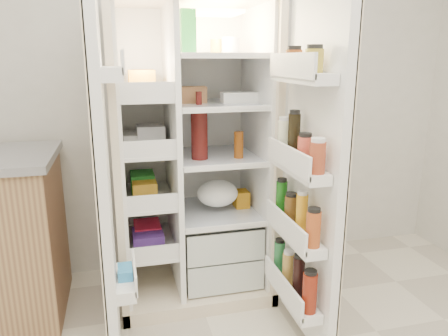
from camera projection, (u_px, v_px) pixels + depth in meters
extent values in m
cube|color=silver|center=(181.00, 76.00, 2.84)|extent=(4.00, 0.02, 2.70)
cube|color=beige|center=(183.00, 144.00, 2.88)|extent=(0.92, 0.04, 1.80)
cube|color=beige|center=(116.00, 158.00, 2.47)|extent=(0.04, 0.70, 1.80)
cube|color=beige|center=(260.00, 151.00, 2.68)|extent=(0.04, 0.70, 1.80)
cube|color=beige|center=(188.00, 0.00, 2.35)|extent=(0.92, 0.70, 0.04)
cube|color=beige|center=(193.00, 282.00, 2.79)|extent=(0.92, 0.70, 0.08)
cube|color=white|center=(183.00, 142.00, 2.85)|extent=(0.84, 0.02, 1.68)
cube|color=white|center=(121.00, 155.00, 2.47)|extent=(0.02, 0.62, 1.68)
cube|color=white|center=(255.00, 148.00, 2.67)|extent=(0.02, 0.62, 1.68)
cube|color=white|center=(173.00, 152.00, 2.54)|extent=(0.03, 0.62, 1.68)
cube|color=silver|center=(217.00, 260.00, 2.77)|extent=(0.47, 0.52, 0.19)
cube|color=silver|center=(217.00, 232.00, 2.72)|extent=(0.47, 0.52, 0.19)
cube|color=#FFD18C|center=(213.00, 13.00, 2.45)|extent=(0.30, 0.30, 0.02)
cube|color=white|center=(151.00, 242.00, 2.65)|extent=(0.28, 0.58, 0.02)
cube|color=white|center=(149.00, 197.00, 2.57)|extent=(0.28, 0.58, 0.02)
cube|color=white|center=(146.00, 148.00, 2.50)|extent=(0.28, 0.58, 0.02)
cube|color=white|center=(144.00, 97.00, 2.42)|extent=(0.28, 0.58, 0.02)
cube|color=white|center=(216.00, 211.00, 2.71)|extent=(0.49, 0.58, 0.01)
cube|color=white|center=(216.00, 156.00, 2.62)|extent=(0.49, 0.58, 0.01)
cube|color=white|center=(215.00, 104.00, 2.54)|extent=(0.49, 0.58, 0.02)
cube|color=white|center=(215.00, 56.00, 2.47)|extent=(0.49, 0.58, 0.02)
cube|color=#ED2147|center=(150.00, 233.00, 2.63)|extent=(0.16, 0.20, 0.10)
cube|color=green|center=(148.00, 186.00, 2.56)|extent=(0.14, 0.18, 0.12)
cube|color=white|center=(146.00, 141.00, 2.49)|extent=(0.20, 0.22, 0.07)
cube|color=gold|center=(143.00, 83.00, 2.40)|extent=(0.15, 0.16, 0.14)
cube|color=#582F8F|center=(150.00, 234.00, 2.64)|extent=(0.18, 0.20, 0.09)
cube|color=gold|center=(148.00, 187.00, 2.56)|extent=(0.14, 0.18, 0.10)
cube|color=silver|center=(146.00, 137.00, 2.48)|extent=(0.16, 0.16, 0.12)
sphere|color=#FF9B14|center=(201.00, 277.00, 2.68)|extent=(0.07, 0.07, 0.07)
sphere|color=#FF9B14|center=(213.00, 272.00, 2.74)|extent=(0.07, 0.07, 0.07)
sphere|color=#FF9B14|center=(230.00, 273.00, 2.73)|extent=(0.07, 0.07, 0.07)
sphere|color=#FF9B14|center=(204.00, 266.00, 2.83)|extent=(0.07, 0.07, 0.07)
sphere|color=#FF9B14|center=(219.00, 265.00, 2.83)|extent=(0.07, 0.07, 0.07)
sphere|color=#FF9B14|center=(235.00, 266.00, 2.82)|extent=(0.07, 0.07, 0.07)
sphere|color=#FF9B14|center=(194.00, 271.00, 2.75)|extent=(0.07, 0.07, 0.07)
ellipsoid|color=#477326|center=(216.00, 228.00, 2.74)|extent=(0.26, 0.24, 0.11)
cylinder|color=#4C1210|center=(199.00, 133.00, 2.48)|extent=(0.10, 0.10, 0.31)
cylinder|color=brown|center=(239.00, 145.00, 2.52)|extent=(0.06, 0.06, 0.16)
cube|color=green|center=(188.00, 32.00, 2.28)|extent=(0.08, 0.08, 0.23)
cylinder|color=silver|center=(231.00, 46.00, 2.49)|extent=(0.11, 0.11, 0.10)
cylinder|color=#AE8B28|center=(216.00, 47.00, 2.52)|extent=(0.07, 0.07, 0.09)
cube|color=white|center=(242.00, 97.00, 2.54)|extent=(0.25, 0.10, 0.06)
cube|color=#A36D41|center=(193.00, 95.00, 2.51)|extent=(0.16, 0.09, 0.10)
ellipsoid|color=white|center=(217.00, 199.00, 2.67)|extent=(0.26, 0.23, 0.16)
cube|color=orange|center=(241.00, 199.00, 2.75)|extent=(0.09, 0.11, 0.11)
cube|color=white|center=(104.00, 186.00, 1.94)|extent=(0.05, 0.40, 1.72)
cube|color=beige|center=(98.00, 186.00, 1.93)|extent=(0.01, 0.40, 1.72)
cube|color=white|center=(126.00, 282.00, 2.08)|extent=(0.09, 0.32, 0.06)
cube|color=white|center=(112.00, 74.00, 1.83)|extent=(0.09, 0.32, 0.06)
cube|color=#338CCC|center=(125.00, 277.00, 2.07)|extent=(0.07, 0.12, 0.10)
cube|color=white|center=(313.00, 176.00, 2.09)|extent=(0.05, 0.58, 1.72)
cube|color=beige|center=(318.00, 176.00, 2.10)|extent=(0.01, 0.58, 1.72)
cube|color=white|center=(292.00, 294.00, 2.23)|extent=(0.11, 0.50, 0.05)
cube|color=white|center=(295.00, 234.00, 2.15)|extent=(0.11, 0.50, 0.05)
cube|color=white|center=(298.00, 168.00, 2.06)|extent=(0.11, 0.50, 0.05)
cube|color=white|center=(302.00, 77.00, 1.95)|extent=(0.11, 0.50, 0.05)
cylinder|color=maroon|center=(310.00, 293.00, 2.01)|extent=(0.07, 0.07, 0.20)
cylinder|color=black|center=(298.00, 278.00, 2.13)|extent=(0.06, 0.06, 0.22)
cylinder|color=#AF863A|center=(288.00, 269.00, 2.26)|extent=(0.06, 0.06, 0.18)
cylinder|color=#26733D|center=(279.00, 258.00, 2.38)|extent=(0.06, 0.06, 0.19)
cylinder|color=#AA481C|center=(313.00, 229.00, 1.93)|extent=(0.07, 0.07, 0.17)
cylinder|color=orange|center=(302.00, 215.00, 2.05)|extent=(0.06, 0.06, 0.21)
cylinder|color=brown|center=(291.00, 211.00, 2.18)|extent=(0.07, 0.07, 0.16)
cylinder|color=#175B14|center=(281.00, 199.00, 2.29)|extent=(0.06, 0.06, 0.20)
cylinder|color=#973B21|center=(317.00, 158.00, 1.85)|extent=(0.07, 0.07, 0.14)
cylinder|color=#C34732|center=(305.00, 152.00, 1.97)|extent=(0.07, 0.07, 0.14)
cylinder|color=black|center=(294.00, 137.00, 2.08)|extent=(0.06, 0.06, 0.23)
cylinder|color=#F0F1C7|center=(284.00, 138.00, 2.21)|extent=(0.06, 0.06, 0.18)
cylinder|color=olive|center=(314.00, 61.00, 1.82)|extent=(0.08, 0.08, 0.10)
cylinder|color=brown|center=(294.00, 61.00, 2.03)|extent=(0.08, 0.08, 0.10)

